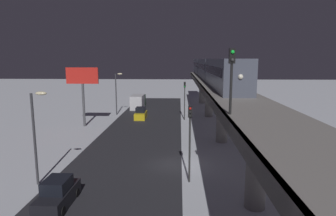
% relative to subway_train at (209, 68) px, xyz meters
% --- Properties ---
extents(ground_plane, '(240.00, 240.00, 0.00)m').
position_rel_subway_train_xyz_m(ground_plane, '(5.93, 25.92, -8.54)').
color(ground_plane, silver).
extents(avenue_asphalt, '(11.00, 96.51, 0.01)m').
position_rel_subway_train_xyz_m(avenue_asphalt, '(10.48, 25.92, -8.53)').
color(avenue_asphalt, '#28282D').
rests_on(avenue_asphalt, ground_plane).
extents(elevated_railway, '(5.00, 96.51, 6.76)m').
position_rel_subway_train_xyz_m(elevated_railway, '(0.09, 25.92, -2.68)').
color(elevated_railway, gray).
rests_on(elevated_railway, ground_plane).
extents(subway_train, '(2.94, 55.47, 3.40)m').
position_rel_subway_train_xyz_m(subway_train, '(0.00, 0.00, 0.00)').
color(subway_train, '#4C5160').
rests_on(subway_train, elevated_railway).
extents(rail_signal, '(0.36, 0.41, 4.00)m').
position_rel_subway_train_xyz_m(rail_signal, '(2.11, 35.16, 0.95)').
color(rail_signal, black).
rests_on(rail_signal, elevated_railway).
extents(sedan_black, '(1.91, 4.33, 1.97)m').
position_rel_subway_train_xyz_m(sedan_black, '(13.68, 34.28, -7.75)').
color(sedan_black, black).
rests_on(sedan_black, ground_plane).
extents(sedan_yellow, '(1.80, 4.07, 1.97)m').
position_rel_subway_train_xyz_m(sedan_yellow, '(11.88, 4.11, -7.74)').
color(sedan_yellow, gold).
rests_on(sedan_yellow, ground_plane).
extents(box_truck, '(2.40, 7.40, 2.80)m').
position_rel_subway_train_xyz_m(box_truck, '(13.88, -6.81, -7.19)').
color(box_truck, '#2D6038').
rests_on(box_truck, ground_plane).
extents(traffic_light_near, '(0.32, 0.44, 6.40)m').
position_rel_subway_train_xyz_m(traffic_light_near, '(4.38, 29.99, -4.34)').
color(traffic_light_near, '#2D2D2D').
rests_on(traffic_light_near, ground_plane).
extents(traffic_light_mid, '(0.32, 0.44, 6.40)m').
position_rel_subway_train_xyz_m(traffic_light_mid, '(4.38, 4.96, -4.34)').
color(traffic_light_mid, '#2D2D2D').
rests_on(traffic_light_mid, ground_plane).
extents(commercial_billboard, '(4.80, 0.36, 8.90)m').
position_rel_subway_train_xyz_m(commercial_billboard, '(19.70, 10.21, -1.71)').
color(commercial_billboard, '#4C4C51').
rests_on(commercial_billboard, ground_plane).
extents(street_lamp_near, '(1.35, 0.44, 7.65)m').
position_rel_subway_train_xyz_m(street_lamp_near, '(16.55, 30.92, -3.72)').
color(street_lamp_near, '#38383D').
rests_on(street_lamp_near, ground_plane).
extents(street_lamp_far, '(1.35, 0.44, 7.65)m').
position_rel_subway_train_xyz_m(street_lamp_far, '(16.55, 0.92, -3.72)').
color(street_lamp_far, '#38383D').
rests_on(street_lamp_far, ground_plane).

